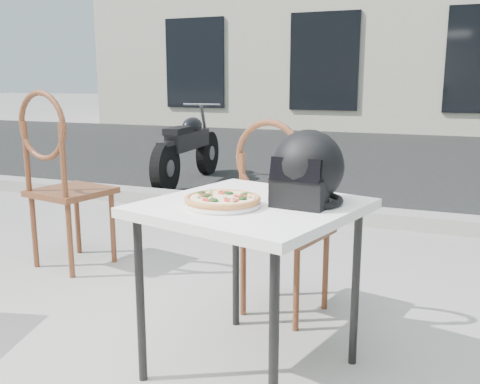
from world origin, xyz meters
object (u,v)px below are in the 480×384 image
at_px(cafe_table_main, 251,219).
at_px(pizza, 223,199).
at_px(helmet, 307,171).
at_px(motorcycle, 188,149).
at_px(cafe_chair_main, 279,210).
at_px(plate, 223,204).
at_px(cafe_chair_side, 60,172).

relative_size(cafe_table_main, pizza, 2.45).
relative_size(helmet, motorcycle, 0.17).
relative_size(cafe_table_main, cafe_chair_main, 0.91).
distance_m(cafe_table_main, pizza, 0.16).
bearing_deg(cafe_chair_main, plate, 101.77).
distance_m(cafe_table_main, cafe_chair_side, 1.69).
relative_size(cafe_chair_main, cafe_chair_side, 0.89).
relative_size(cafe_table_main, plate, 2.72).
relative_size(helmet, cafe_chair_main, 0.32).
distance_m(pizza, motorcycle, 4.25).
xyz_separation_m(pizza, cafe_chair_side, (-1.45, 0.81, -0.12)).
bearing_deg(cafe_chair_main, motorcycle, -42.47).
bearing_deg(plate, pizza, 94.89).
distance_m(cafe_chair_main, motorcycle, 3.71).
height_order(cafe_table_main, helmet, helmet).
height_order(helmet, cafe_chair_main, cafe_chair_main).
bearing_deg(helmet, pizza, -142.59).
distance_m(plate, cafe_chair_side, 1.67).
bearing_deg(cafe_chair_side, cafe_table_main, 166.46).
distance_m(cafe_table_main, helmet, 0.28).
bearing_deg(pizza, cafe_table_main, 50.79).
relative_size(plate, helmet, 1.06).
bearing_deg(cafe_chair_side, motorcycle, -66.57).
bearing_deg(cafe_table_main, helmet, 19.21).
bearing_deg(cafe_table_main, cafe_chair_main, 96.48).
xyz_separation_m(cafe_table_main, motorcycle, (-2.14, 3.60, -0.25)).
distance_m(helmet, cafe_chair_main, 0.60).
bearing_deg(helmet, motorcycle, 130.01).
height_order(pizza, cafe_chair_side, cafe_chair_side).
distance_m(plate, motorcycle, 4.25).
height_order(pizza, motorcycle, motorcycle).
relative_size(cafe_table_main, motorcycle, 0.50).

